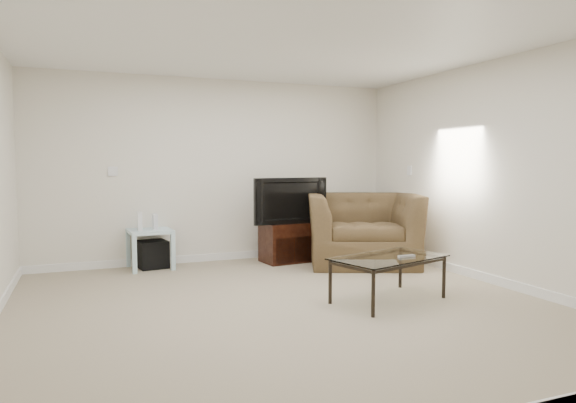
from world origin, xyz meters
name	(u,v)px	position (x,y,z in m)	size (l,w,h in m)	color
floor	(286,306)	(0.00, 0.00, 0.00)	(5.00, 5.00, 0.00)	tan
ceiling	(286,37)	(0.00, 0.00, 2.50)	(5.00, 5.00, 0.00)	white
wall_back	(220,171)	(0.00, 2.50, 1.25)	(5.00, 0.02, 2.50)	silver
wall_right	(495,173)	(2.50, 0.00, 1.25)	(0.02, 5.00, 2.50)	silver
plate_back	(113,171)	(-1.40, 2.49, 1.25)	(0.12, 0.02, 0.12)	white
plate_right_switch	(409,171)	(2.49, 1.60, 1.25)	(0.02, 0.09, 0.13)	white
plate_right_outlet	(421,241)	(2.49, 1.30, 0.30)	(0.02, 0.08, 0.12)	white
tv_stand	(286,242)	(0.81, 2.05, 0.27)	(0.65, 0.45, 0.54)	black
dvd_player	(288,229)	(0.82, 2.01, 0.45)	(0.38, 0.27, 0.05)	black
television	(287,200)	(0.82, 2.02, 0.85)	(1.00, 0.20, 0.62)	black
side_table	(150,249)	(-0.98, 2.28, 0.25)	(0.53, 0.53, 0.51)	silver
subwoofer	(152,254)	(-0.95, 2.30, 0.18)	(0.35, 0.35, 0.35)	black
game_console	(140,221)	(-1.10, 2.25, 0.62)	(0.05, 0.17, 0.23)	white
game_case	(155,222)	(-0.91, 2.26, 0.61)	(0.05, 0.15, 0.20)	silver
recliner	(362,217)	(1.72, 1.56, 0.64)	(1.45, 0.94, 1.27)	#50391F
coffee_table	(388,279)	(1.01, -0.18, 0.22)	(1.12, 0.63, 0.44)	black
remote	(406,256)	(1.16, -0.27, 0.45)	(0.18, 0.05, 0.02)	#B2B2B7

